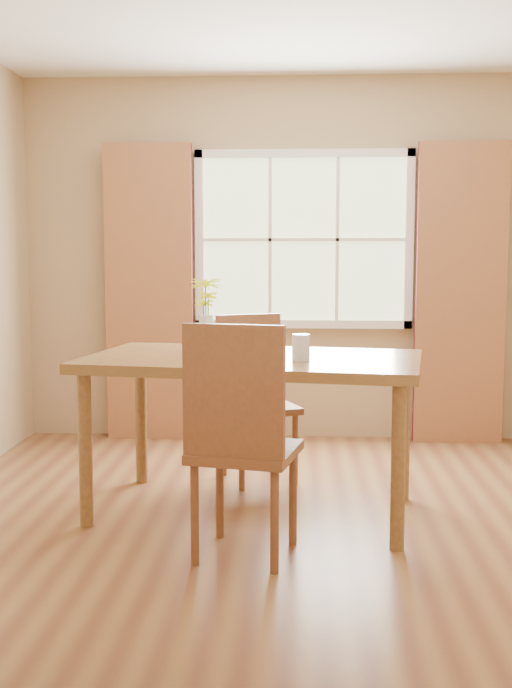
{
  "coord_description": "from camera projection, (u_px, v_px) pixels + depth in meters",
  "views": [
    {
      "loc": [
        -0.03,
        -4.18,
        1.41
      ],
      "look_at": [
        -0.26,
        0.02,
        0.93
      ],
      "focal_mm": 42.0,
      "sensor_mm": 36.0,
      "label": 1
    }
  ],
  "objects": [
    {
      "name": "room",
      "position": [
        305.0,
        264.0,
        4.15
      ],
      "size": [
        4.24,
        3.84,
        2.74
      ],
      "color": "brown",
      "rests_on": "ground"
    },
    {
      "name": "window",
      "position": [
        304.0,
        240.0,
        5.99
      ],
      "size": [
        1.62,
        0.06,
        1.32
      ],
      "color": "beige",
      "rests_on": "room"
    },
    {
      "name": "curtain_left",
      "position": [
        149.0,
        294.0,
        6.01
      ],
      "size": [
        0.65,
        0.08,
        2.2
      ],
      "primitive_type": "cube",
      "color": "maroon",
      "rests_on": "room"
    },
    {
      "name": "curtain_right",
      "position": [
        460.0,
        294.0,
        5.88
      ],
      "size": [
        0.65,
        0.08,
        2.2
      ],
      "primitive_type": "cube",
      "color": "maroon",
      "rests_on": "room"
    },
    {
      "name": "dining_table",
      "position": [
        253.0,
        373.0,
        4.3
      ],
      "size": [
        1.89,
        1.26,
        0.86
      ],
      "rotation": [
        0.0,
        0.0,
        -0.16
      ],
      "color": "brown",
      "rests_on": "room"
    },
    {
      "name": "chair_near",
      "position": [
        240.0,
        432.0,
        3.61
      ],
      "size": [
        0.54,
        0.54,
        1.1
      ],
      "rotation": [
        0.0,
        0.0,
        -0.21
      ],
      "color": "brown",
      "rests_on": "room"
    },
    {
      "name": "chair_far",
      "position": [
        254.0,
        389.0,
        5.02
      ],
      "size": [
        0.56,
        0.56,
        1.02
      ],
      "rotation": [
        0.0,
        0.0,
        0.41
      ],
      "color": "brown",
      "rests_on": "room"
    },
    {
      "name": "placemat",
      "position": [
        228.0,
        358.0,
        4.19
      ],
      "size": [
        0.49,
        0.39,
        0.01
      ],
      "primitive_type": "cube",
      "rotation": [
        0.0,
        0.0,
        0.15
      ],
      "color": "#B8C3A5",
      "rests_on": "dining_table"
    },
    {
      "name": "plate",
      "position": [
        228.0,
        357.0,
        4.16
      ],
      "size": [
        0.29,
        0.29,
        0.01
      ],
      "primitive_type": "cube",
      "rotation": [
        0.0,
        0.0,
        -0.27
      ],
      "color": "#A5C330",
      "rests_on": "placemat"
    },
    {
      "name": "croissant_sandwich",
      "position": [
        226.0,
        343.0,
        4.17
      ],
      "size": [
        0.22,
        0.18,
        0.14
      ],
      "rotation": [
        0.0,
        0.0,
        0.36
      ],
      "color": "#EFAC51",
      "rests_on": "plate"
    },
    {
      "name": "water_glass",
      "position": [
        301.0,
        348.0,
        4.11
      ],
      "size": [
        0.09,
        0.09,
        0.14
      ],
      "color": "silver",
      "rests_on": "dining_table"
    },
    {
      "name": "flower_vase",
      "position": [
        206.0,
        307.0,
        4.53
      ],
      "size": [
        0.17,
        0.17,
        0.41
      ],
      "color": "silver",
      "rests_on": "dining_table"
    }
  ]
}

